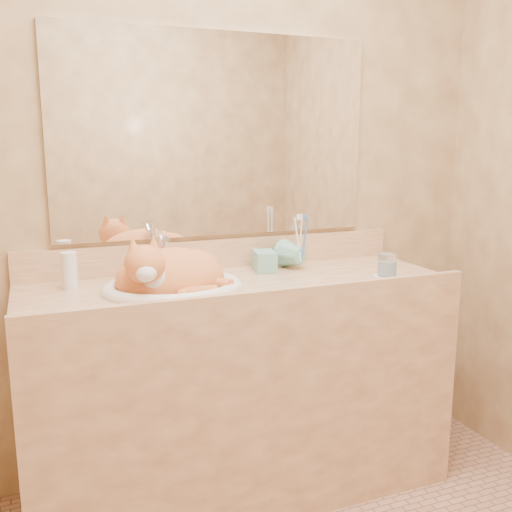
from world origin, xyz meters
name	(u,v)px	position (x,y,z in m)	size (l,w,h in m)	color
wall_back	(216,171)	(0.00, 1.00, 1.25)	(2.40, 0.02, 2.50)	olive
vanity_counter	(240,388)	(0.00, 0.72, 0.42)	(1.60, 0.55, 0.85)	#9F6D47
mirror	(217,136)	(0.00, 0.99, 1.39)	(1.30, 0.02, 0.80)	white
sink_basin	(173,268)	(-0.26, 0.70, 0.93)	(0.49, 0.41, 0.15)	white
faucet	(161,255)	(-0.26, 0.89, 0.94)	(0.05, 0.13, 0.18)	silver
cat	(168,272)	(-0.28, 0.71, 0.91)	(0.40, 0.32, 0.22)	#C8622E
soap_dispenser	(268,252)	(0.15, 0.81, 0.94)	(0.08, 0.08, 0.18)	#6CAD99
toothbrush_cup	(301,257)	(0.30, 0.82, 0.90)	(0.12, 0.12, 0.11)	#6CAD99
toothbrushes	(302,237)	(0.30, 0.82, 0.99)	(0.04, 0.04, 0.24)	silver
saucer	(387,277)	(0.55, 0.57, 0.85)	(0.11, 0.11, 0.01)	white
water_glass	(387,265)	(0.55, 0.57, 0.90)	(0.07, 0.07, 0.09)	white
lotion_bottle	(69,271)	(-0.60, 0.84, 0.92)	(0.06, 0.06, 0.13)	silver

